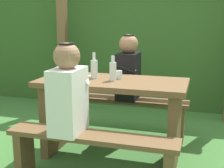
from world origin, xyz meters
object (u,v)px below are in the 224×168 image
at_px(bench_far, 126,109).
at_px(bottle_right, 113,71).
at_px(picnic_table, 112,105).
at_px(person_black_coat, 128,70).
at_px(drinking_glass, 119,75).
at_px(person_white_shirt, 68,92).
at_px(bottle_left, 94,68).
at_px(bench_near, 92,149).
at_px(cell_phone, 93,76).

xyz_separation_m(bench_far, bottle_right, (0.01, -0.59, 0.54)).
xyz_separation_m(picnic_table, bottle_right, (0.01, -0.02, 0.34)).
xyz_separation_m(person_black_coat, drinking_glass, (0.03, -0.50, 0.03)).
height_order(person_white_shirt, bottle_right, person_white_shirt).
height_order(person_black_coat, bottle_left, person_black_coat).
relative_size(bench_far, bottle_right, 6.02).
relative_size(bottle_left, bottle_right, 1.08).
distance_m(bench_far, person_black_coat, 0.46).
bearing_deg(person_white_shirt, bottle_right, 69.51).
xyz_separation_m(bench_near, person_black_coat, (0.02, 1.15, 0.45)).
bearing_deg(person_white_shirt, bench_far, 80.50).
bearing_deg(drinking_glass, bottle_right, -109.05).
height_order(bench_near, cell_phone, cell_phone).
bearing_deg(bench_far, person_white_shirt, -99.50).
relative_size(bench_near, person_white_shirt, 1.95).
distance_m(bench_near, cell_phone, 0.87).
distance_m(bottle_left, bottle_right, 0.21).
height_order(bench_far, bottle_left, bottle_left).
bearing_deg(bench_near, bottle_right, 88.50).
xyz_separation_m(person_white_shirt, cell_phone, (-0.05, 0.70, -0.00)).
relative_size(bench_far, drinking_glass, 17.54).
distance_m(person_white_shirt, bottle_left, 0.62).
bearing_deg(cell_phone, bench_near, -71.80).
height_order(picnic_table, bench_near, picnic_table).
bearing_deg(bottle_left, cell_phone, 119.20).
height_order(picnic_table, person_white_shirt, person_white_shirt).
distance_m(bench_near, person_black_coat, 1.23).
bearing_deg(bottle_left, bench_far, 70.48).
bearing_deg(cell_phone, person_white_shirt, -86.79).
bearing_deg(bottle_left, drinking_glass, 7.62).
height_order(person_black_coat, bottle_right, person_black_coat).
relative_size(bench_far, bottle_left, 5.59).
bearing_deg(bench_near, drinking_glass, 86.01).
distance_m(bench_near, person_white_shirt, 0.49).
bearing_deg(bottle_left, person_black_coat, 68.57).
bearing_deg(person_black_coat, drinking_glass, -87.07).
bearing_deg(picnic_table, person_white_shirt, -108.56).
relative_size(picnic_table, bottle_left, 5.59).
distance_m(picnic_table, person_black_coat, 0.63).
relative_size(picnic_table, bench_near, 1.00).
bearing_deg(picnic_table, bottle_right, -52.57).
xyz_separation_m(bottle_right, cell_phone, (-0.25, 0.14, -0.09)).
bearing_deg(cell_phone, bottle_left, -61.49).
distance_m(bench_near, bottle_left, 0.84).
xyz_separation_m(bench_far, drinking_glass, (0.04, -0.51, 0.49)).
relative_size(drinking_glass, cell_phone, 0.57).
bearing_deg(person_black_coat, cell_phone, -120.06).
height_order(picnic_table, drinking_glass, drinking_glass).
bearing_deg(cell_phone, person_black_coat, 59.24).
xyz_separation_m(person_black_coat, bottle_left, (-0.21, -0.53, 0.09)).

